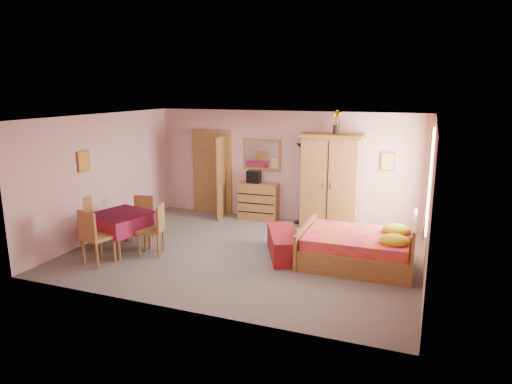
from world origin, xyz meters
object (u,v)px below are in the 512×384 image
at_px(chair_south, 98,236).
at_px(bed, 357,239).
at_px(chest_of_drawers, 259,201).
at_px(sunflower_vase, 336,122).
at_px(dining_table, 122,232).
at_px(chair_west, 92,222).
at_px(chair_north, 142,219).
at_px(stereo, 254,177).
at_px(chair_east, 151,229).
at_px(wardrobe, 330,182).
at_px(floor_lamp, 301,184).
at_px(wall_mirror, 262,155).
at_px(bench, 284,244).

bearing_deg(chair_south, bed, 33.74).
relative_size(chest_of_drawers, sunflower_vase, 1.82).
relative_size(dining_table, chair_west, 1.06).
distance_m(chest_of_drawers, bed, 3.39).
xyz_separation_m(chair_north, chair_west, (-0.75, -0.62, 0.03)).
height_order(chest_of_drawers, sunflower_vase, sunflower_vase).
xyz_separation_m(stereo, chair_south, (-1.56, -3.74, -0.52)).
bearing_deg(sunflower_vase, chair_east, -134.37).
height_order(wardrobe, chair_west, wardrobe).
bearing_deg(wardrobe, floor_lamp, 172.38).
bearing_deg(stereo, chest_of_drawers, 0.32).
bearing_deg(chair_east, wardrobe, -61.19).
relative_size(wall_mirror, floor_lamp, 0.51).
bearing_deg(stereo, dining_table, -117.89).
bearing_deg(chair_south, chair_north, 104.91).
relative_size(wall_mirror, wardrobe, 0.45).
xyz_separation_m(stereo, sunflower_vase, (1.95, -0.03, 1.36)).
bearing_deg(chair_north, bed, 167.64).
bearing_deg(chair_east, chair_west, 71.75).
height_order(stereo, dining_table, stereo).
bearing_deg(chair_south, chair_west, 148.54).
bearing_deg(bench, chair_south, -152.61).
xyz_separation_m(stereo, bed, (2.80, -2.09, -0.57)).
bearing_deg(chair_east, dining_table, 75.23).
bearing_deg(wall_mirror, bench, -59.55).
distance_m(floor_lamp, chair_north, 3.66).
height_order(bed, chair_south, chair_south).
bearing_deg(wall_mirror, sunflower_vase, -6.14).
distance_m(dining_table, chair_east, 0.66).
bearing_deg(wall_mirror, bed, -39.20).
height_order(bench, dining_table, dining_table).
height_order(floor_lamp, chair_west, floor_lamp).
relative_size(floor_lamp, bed, 0.94).
relative_size(bed, chair_south, 1.95).
distance_m(wall_mirror, chair_east, 3.54).
xyz_separation_m(stereo, dining_table, (-1.60, -3.02, -0.66)).
bearing_deg(bench, wall_mirror, 119.01).
relative_size(floor_lamp, chair_south, 1.84).
bearing_deg(stereo, bed, -36.65).
relative_size(bed, chair_north, 2.19).
distance_m(sunflower_vase, chair_west, 5.54).
height_order(chest_of_drawers, bench, chest_of_drawers).
distance_m(wardrobe, chair_south, 5.04).
height_order(floor_lamp, sunflower_vase, sunflower_vase).
bearing_deg(bed, chair_south, -160.23).
bearing_deg(chair_north, chair_south, 76.27).
bearing_deg(chair_west, wardrobe, 127.01).
bearing_deg(wall_mirror, chair_north, -122.82).
xyz_separation_m(wall_mirror, chair_east, (-1.08, -3.20, -1.06)).
distance_m(chest_of_drawers, wall_mirror, 1.13).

